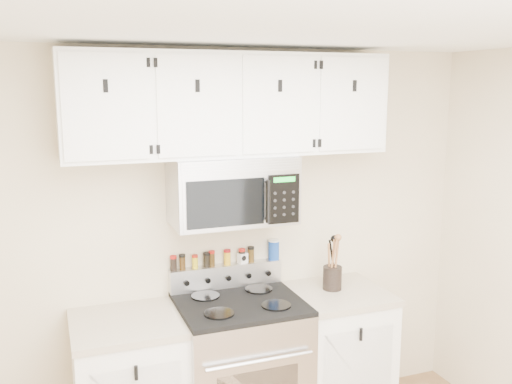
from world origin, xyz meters
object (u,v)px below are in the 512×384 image
microwave (233,190)px  utensil_crock (332,276)px  salt_canister (274,250)px  range (240,370)px

microwave → utensil_crock: bearing=-5.5°
microwave → salt_canister: (0.34, 0.16, -0.46)m
range → salt_canister: (0.34, 0.28, 0.68)m
range → utensil_crock: size_ratio=3.00×
microwave → utensil_crock: microwave is taller
microwave → salt_canister: 0.59m
microwave → range: bearing=-90.2°
microwave → utensil_crock: 0.92m
salt_canister → microwave: bearing=-155.4°
utensil_crock → range: bearing=-174.7°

